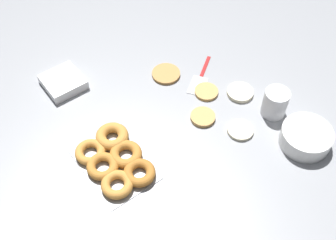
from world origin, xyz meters
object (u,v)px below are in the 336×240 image
Objects in this scene: pancake_0 at (203,117)px; pancake_4 at (240,92)px; pancake_1 at (206,92)px; pancake_3 at (240,130)px; paper_cup at (275,103)px; spatula at (199,81)px; batter_bowl at (306,137)px; container_stack at (63,82)px; pancake_2 at (166,74)px; donut_tray at (115,160)px.

pancake_4 is (-0.01, 0.19, 0.00)m from pancake_0.
pancake_4 reaches higher than pancake_1.
pancake_3 is 0.18m from pancake_4.
paper_cup is (0.22, 0.13, 0.05)m from pancake_1.
batter_bowl is at bearing 68.27° from spatula.
pancake_3 is (0.12, 0.07, -0.00)m from pancake_0.
pancake_0 reaches higher than pancake_3.
container_stack is at bearing -69.22° from spatula.
pancake_2 is at bearing -173.28° from pancake_3.
paper_cup is at bearing 27.16° from pancake_2.
pancake_0 is at bearing -144.21° from batter_bowl.
paper_cup is (-0.16, 0.01, 0.02)m from batter_bowl.
pancake_0 is 0.26m from paper_cup.
spatula is (-0.27, 0.04, -0.00)m from pancake_3.
paper_cup reaches higher than donut_tray.
batter_bowl is 0.91m from container_stack.
container_stack is at bearing 175.84° from donut_tray.
pancake_3 is at bearing 70.45° from donut_tray.
pancake_4 reaches higher than spatula.
container_stack is (-0.74, -0.54, -0.01)m from batter_bowl.
donut_tray reaches higher than container_stack.
pancake_0 is 0.14m from pancake_3.
pancake_4 is 0.57× the size of batter_bowl.
pancake_1 is at bearing -128.85° from pancake_4.
pancake_2 reaches higher than spatula.
pancake_3 is at bearing -5.79° from pancake_1.
container_stack is (-0.44, -0.52, 0.01)m from pancake_4.
pancake_4 is 0.15m from paper_cup.
donut_tray is at bearing -109.55° from pancake_3.
pancake_1 is 0.18m from pancake_2.
donut_tray is at bearing -58.95° from pancake_2.
pancake_4 is 0.68m from container_stack.
pancake_4 is (-0.13, 0.12, 0.00)m from pancake_3.
batter_bowl reaches higher than pancake_3.
donut_tray is 0.48m from spatula.
pancake_1 is 0.81× the size of pancake_2.
pancake_4 is 0.95× the size of paper_cup.
pancake_4 is at bearing 92.48° from pancake_0.
batter_bowl reaches higher than spatula.
pancake_1 is (-0.09, 0.09, -0.00)m from pancake_0.
pancake_0 is at bearing 36.06° from container_stack.
pancake_2 is 0.44m from donut_tray.
donut_tray is (-0.02, -0.55, 0.01)m from pancake_4.
paper_cup is (0.13, 0.22, 0.05)m from pancake_0.
container_stack is at bearing -118.56° from pancake_2.
paper_cup reaches higher than pancake_1.
spatula is (-0.06, 0.02, -0.00)m from pancake_1.
batter_bowl is at bearing 60.57° from donut_tray.
pancake_4 reaches higher than pancake_3.
paper_cup is (0.01, 0.15, 0.05)m from pancake_3.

